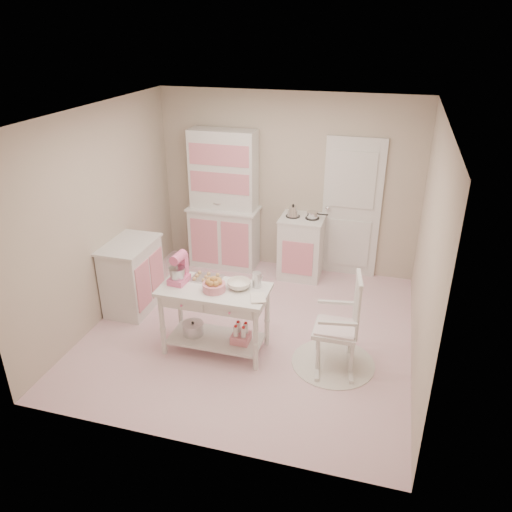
{
  "coord_description": "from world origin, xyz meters",
  "views": [
    {
      "loc": [
        1.46,
        -4.95,
        3.45
      ],
      "look_at": [
        0.06,
        0.02,
        1.0
      ],
      "focal_mm": 35.0,
      "sensor_mm": 36.0,
      "label": 1
    }
  ],
  "objects_px": {
    "work_table": "(215,319)",
    "rocking_chair": "(336,321)",
    "bread_basket": "(214,287)",
    "base_cabinet": "(132,276)",
    "stove": "(301,247)",
    "stand_mixer": "(178,269)",
    "hutch": "(223,201)"
  },
  "relations": [
    {
      "from": "rocking_chair",
      "to": "work_table",
      "type": "distance_m",
      "value": 1.35
    },
    {
      "from": "bread_basket",
      "to": "rocking_chair",
      "type": "bearing_deg",
      "value": 6.09
    },
    {
      "from": "bread_basket",
      "to": "hutch",
      "type": "bearing_deg",
      "value": 106.43
    },
    {
      "from": "rocking_chair",
      "to": "bread_basket",
      "type": "distance_m",
      "value": 1.36
    },
    {
      "from": "stove",
      "to": "work_table",
      "type": "relative_size",
      "value": 0.77
    },
    {
      "from": "rocking_chair",
      "to": "work_table",
      "type": "height_order",
      "value": "rocking_chair"
    },
    {
      "from": "base_cabinet",
      "to": "stand_mixer",
      "type": "bearing_deg",
      "value": -31.82
    },
    {
      "from": "hutch",
      "to": "stove",
      "type": "relative_size",
      "value": 2.26
    },
    {
      "from": "stove",
      "to": "hutch",
      "type": "bearing_deg",
      "value": 177.61
    },
    {
      "from": "stove",
      "to": "stand_mixer",
      "type": "relative_size",
      "value": 2.71
    },
    {
      "from": "stove",
      "to": "work_table",
      "type": "distance_m",
      "value": 2.17
    },
    {
      "from": "hutch",
      "to": "rocking_chair",
      "type": "height_order",
      "value": "hutch"
    },
    {
      "from": "base_cabinet",
      "to": "stand_mixer",
      "type": "relative_size",
      "value": 2.71
    },
    {
      "from": "base_cabinet",
      "to": "stove",
      "type": "bearing_deg",
      "value": 37.78
    },
    {
      "from": "base_cabinet",
      "to": "stand_mixer",
      "type": "xyz_separation_m",
      "value": [
        0.93,
        -0.58,
        0.51
      ]
    },
    {
      "from": "hutch",
      "to": "bread_basket",
      "type": "bearing_deg",
      "value": -73.57
    },
    {
      "from": "work_table",
      "to": "hutch",
      "type": "bearing_deg",
      "value": 106.31
    },
    {
      "from": "rocking_chair",
      "to": "stand_mixer",
      "type": "height_order",
      "value": "stand_mixer"
    },
    {
      "from": "hutch",
      "to": "stove",
      "type": "xyz_separation_m",
      "value": [
        1.2,
        -0.05,
        -0.58
      ]
    },
    {
      "from": "stove",
      "to": "base_cabinet",
      "type": "distance_m",
      "value": 2.44
    },
    {
      "from": "stove",
      "to": "bread_basket",
      "type": "xyz_separation_m",
      "value": [
        -0.55,
        -2.14,
        0.39
      ]
    },
    {
      "from": "stove",
      "to": "stand_mixer",
      "type": "bearing_deg",
      "value": -115.63
    },
    {
      "from": "stand_mixer",
      "to": "base_cabinet",
      "type": "bearing_deg",
      "value": 153.04
    },
    {
      "from": "bread_basket",
      "to": "base_cabinet",
      "type": "bearing_deg",
      "value": 154.71
    },
    {
      "from": "hutch",
      "to": "base_cabinet",
      "type": "relative_size",
      "value": 2.26
    },
    {
      "from": "work_table",
      "to": "stand_mixer",
      "type": "xyz_separation_m",
      "value": [
        -0.42,
        0.02,
        0.57
      ]
    },
    {
      "from": "stove",
      "to": "base_cabinet",
      "type": "height_order",
      "value": "same"
    },
    {
      "from": "work_table",
      "to": "rocking_chair",
      "type": "bearing_deg",
      "value": 3.88
    },
    {
      "from": "stove",
      "to": "rocking_chair",
      "type": "relative_size",
      "value": 0.84
    },
    {
      "from": "work_table",
      "to": "base_cabinet",
      "type": "bearing_deg",
      "value": 156.13
    },
    {
      "from": "stand_mixer",
      "to": "work_table",
      "type": "bearing_deg",
      "value": 2.13
    },
    {
      "from": "stove",
      "to": "base_cabinet",
      "type": "bearing_deg",
      "value": -142.22
    }
  ]
}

